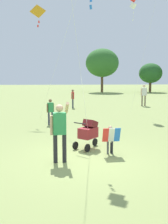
% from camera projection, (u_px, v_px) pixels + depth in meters
% --- Properties ---
extents(ground_plane, '(120.00, 120.00, 0.00)m').
position_uv_depth(ground_plane, '(81.00, 159.00, 8.17)').
color(ground_plane, '#849351').
extents(treeline_distant, '(44.40, 7.73, 6.57)m').
position_uv_depth(treeline_distant, '(71.00, 65.00, 38.56)').
color(treeline_distant, brown).
rests_on(treeline_distant, ground).
extents(child_with_butterfly_kite, '(0.58, 0.35, 0.93)m').
position_uv_depth(child_with_butterfly_kite, '(110.00, 137.00, 8.61)').
color(child_with_butterfly_kite, '#4C4C51').
rests_on(child_with_butterfly_kite, ground).
extents(person_adult_flyer, '(0.56, 0.56, 1.80)m').
position_uv_depth(person_adult_flyer, '(60.00, 128.00, 7.74)').
color(person_adult_flyer, '#232328').
rests_on(person_adult_flyer, ground).
extents(stroller, '(0.94, 1.01, 1.03)m').
position_uv_depth(stroller, '(88.00, 131.00, 9.30)').
color(stroller, black).
rests_on(stroller, ground).
extents(kite_orange_delta, '(1.38, 1.40, 7.63)m').
position_uv_depth(kite_orange_delta, '(133.00, 3.00, 17.30)').
color(kite_orange_delta, red).
rests_on(kite_orange_delta, ground).
extents(kite_green_novelty, '(2.59, 4.20, 6.59)m').
position_uv_depth(kite_green_novelty, '(39.00, 15.00, 15.15)').
color(kite_green_novelty, '#F4A319').
rests_on(kite_green_novelty, ground).
extents(person_red_shirt, '(0.22, 0.46, 1.43)m').
position_uv_depth(person_red_shirt, '(73.00, 97.00, 20.51)').
color(person_red_shirt, '#33384C').
rests_on(person_red_shirt, ground).
extents(person_sitting_far, '(0.37, 0.30, 1.32)m').
position_uv_depth(person_sitting_far, '(50.00, 110.00, 13.75)').
color(person_sitting_far, '#33384C').
rests_on(person_sitting_far, ground).
extents(person_kid_running, '(0.56, 0.31, 1.76)m').
position_uv_depth(person_kid_running, '(144.00, 93.00, 21.77)').
color(person_kid_running, '#7F705B').
rests_on(person_kid_running, ground).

